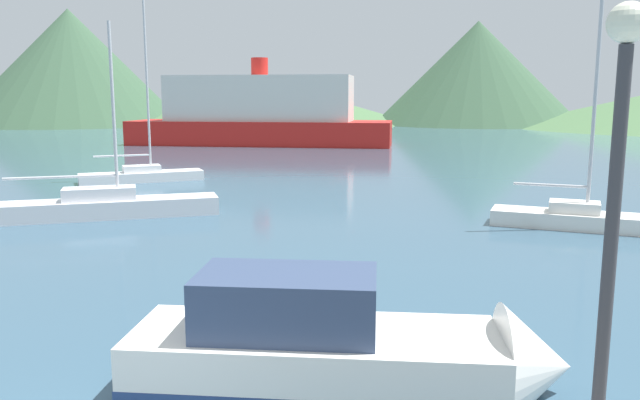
{
  "coord_description": "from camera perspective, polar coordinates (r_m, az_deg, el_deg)",
  "views": [
    {
      "loc": [
        4.04,
        -5.3,
        4.47
      ],
      "look_at": [
        0.72,
        14.0,
        1.2
      ],
      "focal_mm": 35.0,
      "sensor_mm": 36.0,
      "label": 1
    }
  ],
  "objects": [
    {
      "name": "sailboat_inner",
      "position": [
        24.56,
        -19.45,
        -0.5
      ],
      "size": [
        8.36,
        5.14,
        7.13
      ],
      "rotation": [
        0.0,
        0.0,
        0.46
      ],
      "color": "silver",
      "rests_on": "ground_plane"
    },
    {
      "name": "ferry_distant",
      "position": [
        58.4,
        -5.48,
        7.79
      ],
      "size": [
        24.25,
        6.8,
        7.91
      ],
      "rotation": [
        0.0,
        0.0,
        0.03
      ],
      "color": "red",
      "rests_on": "ground_plane"
    },
    {
      "name": "hill_central",
      "position": [
        107.67,
        -4.86,
        8.94
      ],
      "size": [
        49.64,
        49.64,
        7.02
      ],
      "color": "#476B42",
      "rests_on": "ground_plane"
    },
    {
      "name": "hill_west",
      "position": [
        108.14,
        -21.81,
        11.21
      ],
      "size": [
        34.8,
        34.8,
        17.95
      ],
      "color": "#38563D",
      "rests_on": "ground_plane"
    },
    {
      "name": "sailboat_outer",
      "position": [
        23.03,
        22.21,
        -1.28
      ],
      "size": [
        5.59,
        2.56,
        9.31
      ],
      "rotation": [
        0.0,
        0.0,
        -0.21
      ],
      "color": "white",
      "rests_on": "ground_plane"
    },
    {
      "name": "streetlamp",
      "position": [
        5.96,
        25.36,
        0.72
      ],
      "size": [
        0.35,
        0.35,
        4.72
      ],
      "color": "#38383D",
      "rests_on": "dock"
    },
    {
      "name": "sailboat_middle",
      "position": [
        34.32,
        -15.97,
        2.43
      ],
      "size": [
        6.1,
        4.63,
        11.31
      ],
      "rotation": [
        0.0,
        0.0,
        0.57
      ],
      "color": "white",
      "rests_on": "ground_plane"
    },
    {
      "name": "hill_east",
      "position": [
        104.54,
        14.14,
        11.19
      ],
      "size": [
        32.57,
        32.57,
        16.18
      ],
      "color": "#38563D",
      "rests_on": "ground_plane"
    },
    {
      "name": "motorboat_near",
      "position": [
        10.0,
        2.68,
        -13.48
      ],
      "size": [
        6.92,
        2.46,
        2.3
      ],
      "rotation": [
        0.0,
        0.0,
        0.08
      ],
      "color": "white",
      "rests_on": "ground_plane"
    }
  ]
}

